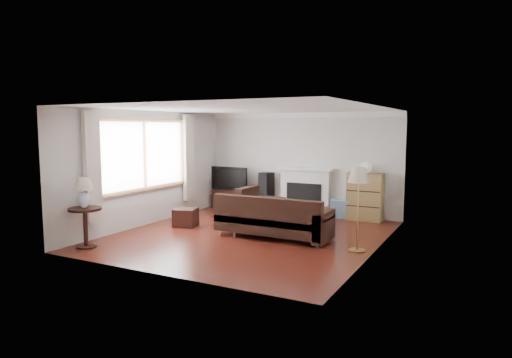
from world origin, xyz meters
The scene contains 17 objects.
room centered at (0.00, 0.00, 1.25)m, with size 5.10×5.60×2.54m.
window centered at (-2.45, -0.20, 1.55)m, with size 0.12×2.74×1.54m, color brown.
curtain_near centered at (-2.40, -1.72, 1.40)m, with size 0.10×0.35×2.10m, color beige.
curtain_far centered at (-2.40, 1.32, 1.40)m, with size 0.10×0.35×2.10m, color beige.
fireplace centered at (0.15, 2.64, 0.57)m, with size 1.40×0.26×1.15m, color white.
tv_stand centered at (-1.88, 2.50, 0.25)m, with size 1.00×0.45×0.50m, color black.
television centered at (-1.88, 2.50, 0.80)m, with size 1.06×0.14×0.61m, color black.
speaker_left centered at (-0.86, 2.53, 0.50)m, with size 0.28×0.33×1.00m, color black.
speaker_right centered at (1.47, 2.54, 0.45)m, with size 0.25×0.30×0.91m, color black.
bookshelf centered at (1.67, 2.53, 0.55)m, with size 0.80×0.38×1.10m, color olive.
globe_lamp centered at (1.67, 2.53, 1.22)m, with size 0.25×0.25×0.25m, color white.
sectional_sofa centered at (0.51, 0.06, 0.39)m, with size 2.41×1.76×0.78m, color black.
coffee_table centered at (0.47, 1.46, 0.22)m, with size 1.13×0.62×0.44m, color brown.
footstool centered at (-1.63, 0.11, 0.19)m, with size 0.46×0.46×0.39m, color black.
floor_lamp centered at (2.22, -0.16, 0.74)m, with size 0.38×0.38×1.48m, color #C98D46.
side_table centered at (-2.15, -2.16, 0.36)m, with size 0.58×0.58×0.72m, color black.
table_lamp centered at (-2.15, -2.16, 0.98)m, with size 0.33×0.33×0.53m, color silver.
Camera 1 is at (4.24, -7.83, 2.15)m, focal length 32.00 mm.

